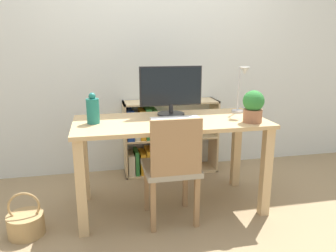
% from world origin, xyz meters
% --- Properties ---
extents(ground_plane, '(10.00, 10.00, 0.00)m').
position_xyz_m(ground_plane, '(0.00, 0.00, 0.00)').
color(ground_plane, '#997F5B').
extents(wall_back, '(8.00, 0.05, 2.60)m').
position_xyz_m(wall_back, '(0.00, 0.93, 1.30)').
color(wall_back, silver).
rests_on(wall_back, ground_plane).
extents(desk, '(1.50, 0.68, 0.74)m').
position_xyz_m(desk, '(0.00, 0.00, 0.61)').
color(desk, tan).
rests_on(desk, ground_plane).
extents(monitor, '(0.52, 0.23, 0.40)m').
position_xyz_m(monitor, '(0.04, 0.18, 0.96)').
color(monitor, '#232326').
rests_on(monitor, desk).
extents(keyboard, '(0.39, 0.15, 0.02)m').
position_xyz_m(keyboard, '(0.04, -0.01, 0.75)').
color(keyboard, silver).
rests_on(keyboard, desk).
extents(vase, '(0.09, 0.09, 0.23)m').
position_xyz_m(vase, '(-0.59, 0.02, 0.85)').
color(vase, '#1E7266').
rests_on(vase, desk).
extents(desk_lamp, '(0.10, 0.19, 0.40)m').
position_xyz_m(desk_lamp, '(0.63, 0.10, 0.98)').
color(desk_lamp, '#B7B7BC').
rests_on(desk_lamp, desk).
extents(potted_plant, '(0.16, 0.16, 0.24)m').
position_xyz_m(potted_plant, '(0.59, -0.20, 0.87)').
color(potted_plant, '#9E6647').
rests_on(potted_plant, desk).
extents(chair, '(0.40, 0.40, 0.84)m').
position_xyz_m(chair, '(-0.04, -0.25, 0.46)').
color(chair, '#9E937F').
rests_on(chair, ground_plane).
extents(bookshelf, '(0.96, 0.28, 0.76)m').
position_xyz_m(bookshelf, '(-0.01, 0.75, 0.36)').
color(bookshelf, '#D8BC8C').
rests_on(bookshelf, ground_plane).
extents(basket, '(0.25, 0.25, 0.33)m').
position_xyz_m(basket, '(-1.10, -0.19, 0.09)').
color(basket, tan).
rests_on(basket, ground_plane).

